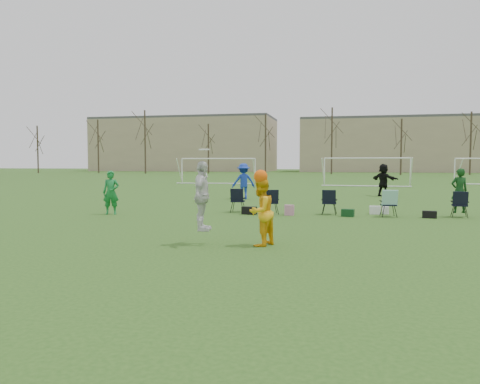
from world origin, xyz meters
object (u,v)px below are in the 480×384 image
(goal_left, at_px, (218,163))
(fielder_blue, at_px, (244,181))
(goal_mid, at_px, (366,164))
(center_contest, at_px, (234,204))
(fielder_green_near, at_px, (111,193))
(fielder_black, at_px, (383,180))

(goal_left, bearing_deg, fielder_blue, -75.88)
(goal_mid, bearing_deg, center_contest, -94.26)
(fielder_green_near, bearing_deg, goal_left, 80.41)
(fielder_green_near, relative_size, goal_left, 0.23)
(goal_left, distance_m, goal_mid, 14.14)
(fielder_blue, bearing_deg, fielder_green_near, 42.74)
(fielder_green_near, xyz_separation_m, fielder_black, (11.22, 12.52, 0.12))
(fielder_black, bearing_deg, fielder_green_near, 91.18)
(center_contest, distance_m, goal_left, 34.67)
(fielder_blue, distance_m, center_contest, 14.42)
(fielder_black, distance_m, goal_mid, 13.22)
(goal_left, bearing_deg, fielder_green_near, -88.47)
(goal_mid, bearing_deg, fielder_blue, -109.12)
(fielder_blue, bearing_deg, fielder_black, -177.56)
(fielder_green_near, height_order, goal_left, goal_left)
(fielder_black, bearing_deg, goal_mid, -45.22)
(center_contest, xyz_separation_m, goal_mid, (4.55, 31.35, 0.90))
(center_contest, xyz_separation_m, goal_left, (-9.45, 33.35, 0.90))
(fielder_blue, distance_m, fielder_black, 8.72)
(center_contest, distance_m, goal_mid, 31.69)
(fielder_black, distance_m, goal_left, 20.95)
(fielder_blue, height_order, goal_mid, goal_mid)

